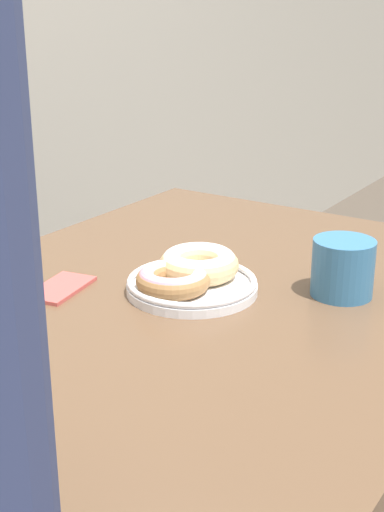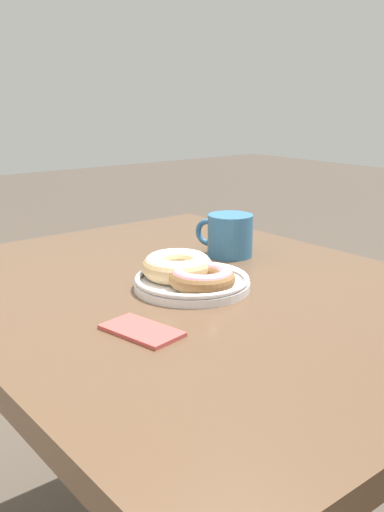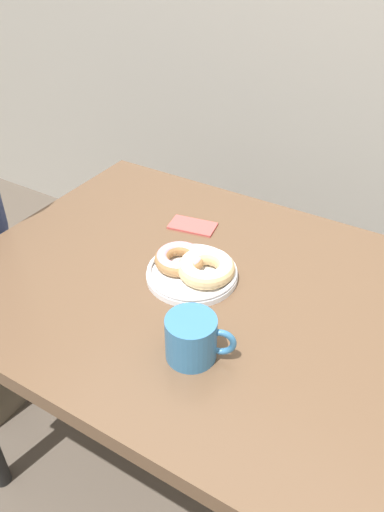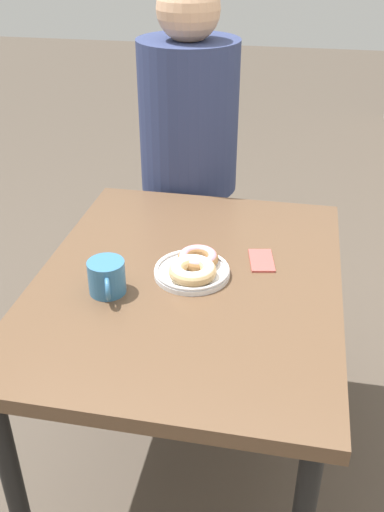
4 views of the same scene
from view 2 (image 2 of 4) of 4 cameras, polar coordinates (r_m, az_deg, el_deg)
The scene contains 4 objects.
dining_table at distance 1.05m, azimuth -0.02°, elevation -7.17°, with size 1.03×0.81×0.72m.
donut_plate at distance 1.00m, azimuth -0.33°, elevation -1.84°, with size 0.22×0.21×0.06m.
coffee_mug at distance 1.21m, azimuth 3.73°, elevation 2.14°, with size 0.13×0.10×0.09m.
napkin at distance 0.83m, azimuth -5.06°, elevation -7.43°, with size 0.13×0.09×0.01m.
Camera 2 is at (-0.76, 0.72, 1.05)m, focal length 40.00 mm.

